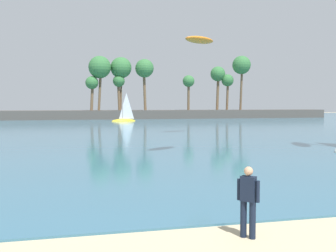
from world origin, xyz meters
TOP-DOWN VIEW (x-y plane):
  - sea at (0.00, 66.28)m, footprint 220.00×112.76m
  - palm_headland at (1.58, 82.47)m, footprint 104.63×6.43m
  - person_at_waterline at (1.32, 8.87)m, footprint 0.41×0.43m
  - sailboat_toward_headland at (7.12, 71.53)m, footprint 4.36×1.71m
  - kite_aloft_low_near_shore at (10.00, 38.75)m, footprint 4.01×3.14m

SIDE VIEW (x-z plane):
  - sea at x=0.00m, z-range 0.00..0.06m
  - sailboat_toward_headland at x=7.12m, z-range -2.47..3.70m
  - person_at_waterline at x=1.32m, z-range 0.06..1.73m
  - palm_headland at x=1.58m, z-range -3.22..10.00m
  - kite_aloft_low_near_shore at x=10.00m, z-range 8.90..9.72m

